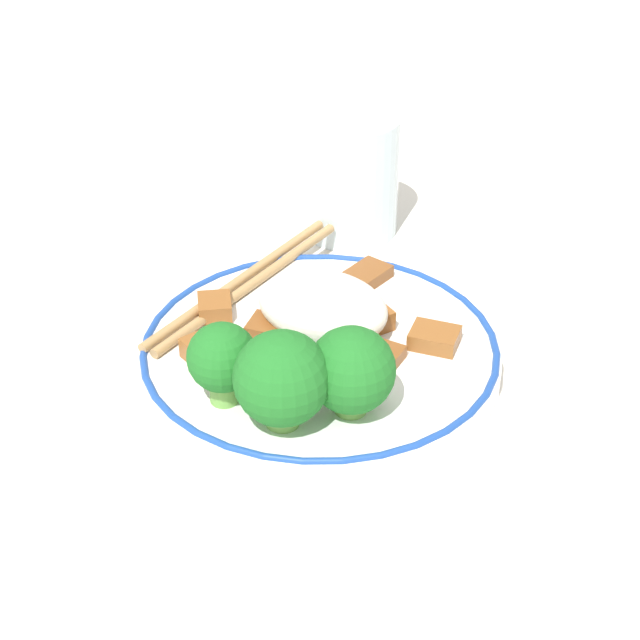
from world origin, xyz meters
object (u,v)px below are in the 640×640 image
Objects in this scene: broccoli_back_left at (222,359)px; drinking_glass at (350,175)px; plate at (320,355)px; broccoli_back_right at (351,371)px; chopsticks at (245,283)px; broccoli_back_center at (282,379)px.

drinking_glass is at bearing -80.77° from broccoli_back_left.
plate is 0.08m from broccoli_back_right.
chopsticks is (0.13, -0.09, -0.03)m from broccoli_back_right.
plate is 0.09m from chopsticks.
drinking_glass is (0.08, -0.26, -0.00)m from broccoli_back_center.
drinking_glass reaches higher than broccoli_back_left.
plate is at bearing 153.84° from chopsticks.
broccoli_back_left is at bearing 115.45° from chopsticks.
chopsticks is (0.10, -0.12, -0.03)m from broccoli_back_center.
broccoli_back_left is 0.86× the size of broccoli_back_center.
drinking_glass is at bearing -72.18° from broccoli_back_center.
broccoli_back_right is at bearing 132.59° from plate.
broccoli_back_left is at bearing 99.23° from drinking_glass.
plate is at bearing -107.74° from broccoli_back_left.
broccoli_back_center is at bearing 102.03° from plate.
plate is 2.44× the size of drinking_glass.
drinking_glass is (0.11, -0.23, 0.00)m from broccoli_back_right.
broccoli_back_center is at bearing 175.55° from broccoli_back_left.
broccoli_back_center is (-0.04, 0.00, 0.00)m from broccoli_back_left.
broccoli_back_left is at bearing 72.26° from plate.
chopsticks is (0.06, -0.12, -0.03)m from broccoli_back_left.
drinking_glass reaches higher than plate.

